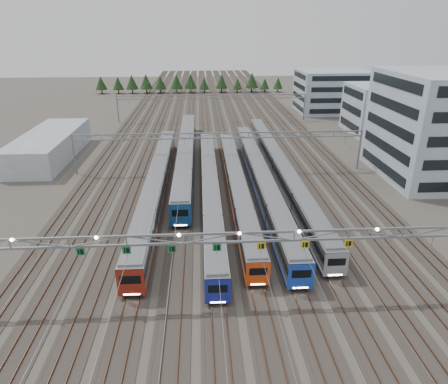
{
  "coord_description": "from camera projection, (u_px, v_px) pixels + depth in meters",
  "views": [
    {
      "loc": [
        -3.62,
        -34.94,
        26.96
      ],
      "look_at": [
        -0.28,
        20.88,
        3.5
      ],
      "focal_mm": 32.0,
      "sensor_mm": 36.0,
      "label": 1
    }
  ],
  "objects": [
    {
      "name": "train_d",
      "position": [
        236.0,
        183.0,
        68.33
      ],
      "size": [
        2.67,
        54.78,
        3.48
      ],
      "color": "black",
      "rests_on": "ground"
    },
    {
      "name": "gantry_near",
      "position": [
        239.0,
        240.0,
        39.94
      ],
      "size": [
        56.36,
        0.61,
        8.08
      ],
      "color": "gray",
      "rests_on": "ground"
    },
    {
      "name": "depot_bldg_south",
      "position": [
        436.0,
        126.0,
        73.52
      ],
      "size": [
        18.0,
        22.0,
        19.38
      ],
      "primitive_type": "cube",
      "color": "#92A2AE",
      "rests_on": "ground"
    },
    {
      "name": "train_c",
      "position": [
        210.0,
        186.0,
        67.04
      ],
      "size": [
        2.69,
        58.17,
        3.5
      ],
      "color": "black",
      "rests_on": "ground"
    },
    {
      "name": "west_shed",
      "position": [
        50.0,
        145.0,
        87.03
      ],
      "size": [
        10.0,
        30.0,
        5.35
      ],
      "primitive_type": "cube",
      "color": "#92A2AE",
      "rests_on": "ground"
    },
    {
      "name": "ground",
      "position": [
        238.0,
        297.0,
        42.79
      ],
      "size": [
        400.0,
        400.0,
        0.0
      ],
      "primitive_type": "plane",
      "color": "#47423A",
      "rests_on": "ground"
    },
    {
      "name": "train_a",
      "position": [
        157.0,
        183.0,
        67.76
      ],
      "size": [
        2.95,
        57.4,
        3.84
      ],
      "color": "black",
      "rests_on": "ground"
    },
    {
      "name": "depot_bldg_north",
      "position": [
        331.0,
        91.0,
        132.34
      ],
      "size": [
        22.0,
        18.0,
        13.33
      ],
      "primitive_type": "cube",
      "color": "#92A2AE",
      "rests_on": "ground"
    },
    {
      "name": "track_bed",
      "position": [
        211.0,
        107.0,
        134.26
      ],
      "size": [
        54.0,
        260.0,
        5.42
      ],
      "color": "#2D2823",
      "rests_on": "ground"
    },
    {
      "name": "train_e",
      "position": [
        260.0,
        177.0,
        70.4
      ],
      "size": [
        2.87,
        60.78,
        3.74
      ],
      "color": "black",
      "rests_on": "ground"
    },
    {
      "name": "treeline",
      "position": [
        191.0,
        83.0,
        170.01
      ],
      "size": [
        81.2,
        5.6,
        7.02
      ],
      "color": "#332114",
      "rests_on": "ground"
    },
    {
      "name": "depot_bldg_mid",
      "position": [
        377.0,
        109.0,
        105.82
      ],
      "size": [
        14.0,
        16.0,
        12.55
      ],
      "primitive_type": "cube",
      "color": "#92A2AE",
      "rests_on": "ground"
    },
    {
      "name": "gantry_far",
      "position": [
        212.0,
        100.0,
        118.56
      ],
      "size": [
        56.36,
        0.36,
        8.0
      ],
      "color": "gray",
      "rests_on": "ground"
    },
    {
      "name": "train_b",
      "position": [
        186.0,
        153.0,
        82.99
      ],
      "size": [
        3.09,
        59.22,
        4.03
      ],
      "color": "black",
      "rests_on": "ground"
    },
    {
      "name": "train_f",
      "position": [
        280.0,
        167.0,
        75.92
      ],
      "size": [
        2.79,
        67.88,
        3.63
      ],
      "color": "black",
      "rests_on": "ground"
    },
    {
      "name": "gantry_mid",
      "position": [
        220.0,
        140.0,
        77.14
      ],
      "size": [
        56.36,
        0.36,
        8.0
      ],
      "color": "gray",
      "rests_on": "ground"
    }
  ]
}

